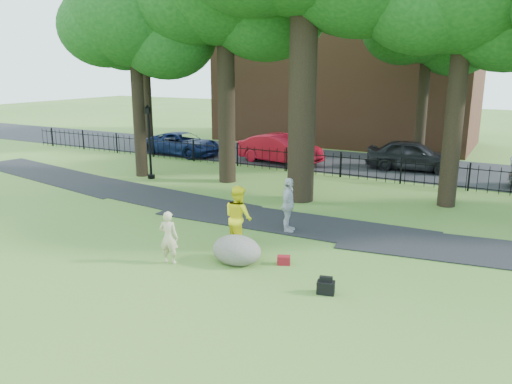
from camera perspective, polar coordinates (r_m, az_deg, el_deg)
The scene contains 15 objects.
ground at distance 15.12m, azimuth -5.72°, elevation -7.00°, with size 120.00×120.00×0.00m, color #3D6A25.
footpath at distance 17.86m, azimuth 4.01°, elevation -3.58°, with size 36.00×2.60×0.03m, color black.
street at distance 29.25m, azimuth 12.16°, elevation 3.16°, with size 80.00×7.00×0.02m, color black.
iron_fence at distance 25.39m, azimuth 9.63°, elevation 3.01°, with size 44.00×0.04×1.20m.
brick_building at distance 37.57m, azimuth 10.25°, elevation 14.85°, with size 18.00×8.00×12.00m, color brown.
woman at distance 14.31m, azimuth -9.95°, elevation -5.12°, with size 0.56×0.37×1.53m, color tan.
man at distance 15.18m, azimuth -2.01°, elevation -2.91°, with size 0.96×0.75×1.97m, color yellow.
pedestrian at distance 16.69m, azimuth 3.69°, elevation -1.52°, with size 1.09×0.46×1.87m, color #B3B3B8.
boulder at distance 14.24m, azimuth -2.23°, elevation -6.45°, with size 1.47×1.11×0.86m, color #696258.
lamppost at distance 25.11m, azimuth -12.07°, elevation 5.52°, with size 0.36×0.36×3.64m.
backpack at distance 12.60m, azimuth 7.98°, elevation -10.76°, with size 0.43×0.27×0.32m, color black.
red_bag at distance 14.23m, azimuth 3.19°, elevation -7.79°, with size 0.37×0.23×0.25m, color maroon.
red_sedan at distance 28.81m, azimuth 2.77°, elevation 4.96°, with size 1.73×4.96×1.64m, color #AF0D1D.
navy_van at distance 31.77m, azimuth -8.35°, elevation 5.48°, with size 2.33×5.05×1.40m, color #0E1B47.
grey_car at distance 27.98m, azimuth 17.44°, elevation 4.03°, with size 1.92×4.76×1.62m, color black.
Camera 1 is at (8.01, -11.60, 5.46)m, focal length 35.00 mm.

